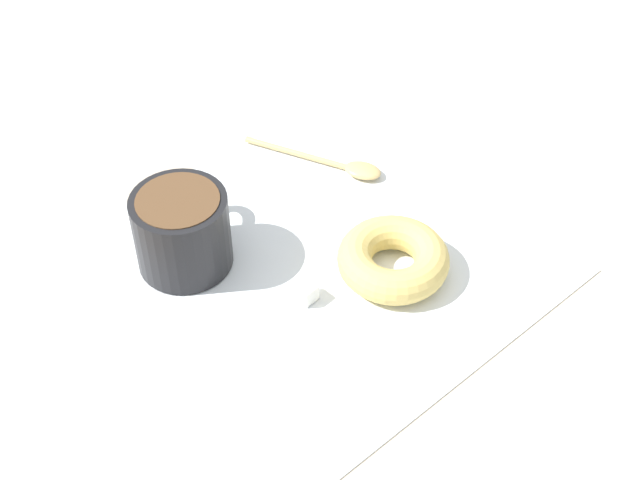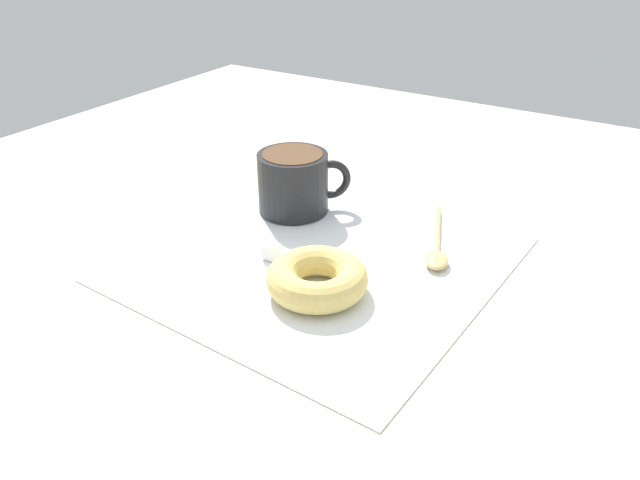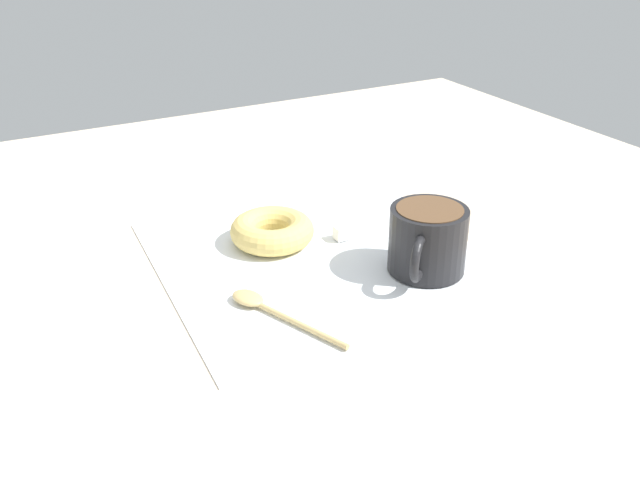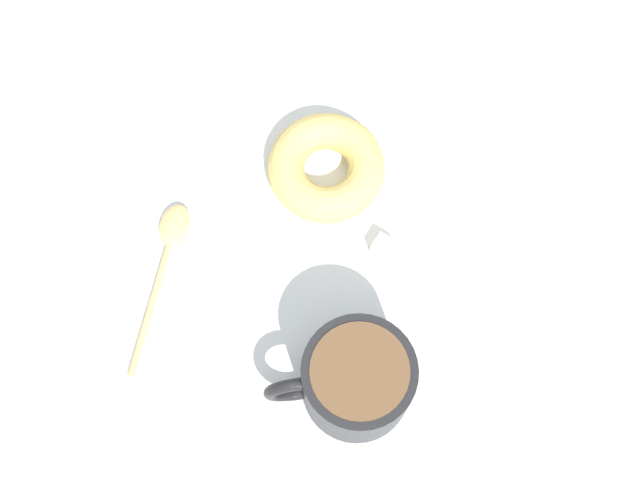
{
  "view_description": "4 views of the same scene",
  "coord_description": "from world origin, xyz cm",
  "px_view_note": "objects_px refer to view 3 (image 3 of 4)",
  "views": [
    {
      "loc": [
        -39.53,
        37.04,
        54.95
      ],
      "look_at": [
        -1.43,
        -0.89,
        2.3
      ],
      "focal_mm": 50.0,
      "sensor_mm": 36.0,
      "label": 1
    },
    {
      "loc": [
        -48.04,
        -29.64,
        32.57
      ],
      "look_at": [
        -1.43,
        -0.89,
        2.3
      ],
      "focal_mm": 35.0,
      "sensor_mm": 36.0,
      "label": 2
    },
    {
      "loc": [
        58.81,
        -33.56,
        36.77
      ],
      "look_at": [
        -1.43,
        -0.89,
        2.3
      ],
      "focal_mm": 40.0,
      "sensor_mm": 36.0,
      "label": 3
    },
    {
      "loc": [
        17.68,
        11.88,
        67.02
      ],
      "look_at": [
        -1.43,
        -0.89,
        2.3
      ],
      "focal_mm": 50.0,
      "sensor_mm": 36.0,
      "label": 4
    }
  ],
  "objects_px": {
    "spoon": "(264,306)",
    "sugar_cube": "(341,233)",
    "coffee_cup": "(427,239)",
    "donut": "(272,231)"
  },
  "relations": [
    {
      "from": "spoon",
      "to": "sugar_cube",
      "type": "distance_m",
      "value": 0.17
    },
    {
      "from": "spoon",
      "to": "sugar_cube",
      "type": "height_order",
      "value": "sugar_cube"
    },
    {
      "from": "coffee_cup",
      "to": "sugar_cube",
      "type": "distance_m",
      "value": 0.12
    },
    {
      "from": "sugar_cube",
      "to": "spoon",
      "type": "bearing_deg",
      "value": -55.79
    },
    {
      "from": "coffee_cup",
      "to": "spoon",
      "type": "height_order",
      "value": "coffee_cup"
    },
    {
      "from": "coffee_cup",
      "to": "sugar_cube",
      "type": "height_order",
      "value": "coffee_cup"
    },
    {
      "from": "spoon",
      "to": "coffee_cup",
      "type": "bearing_deg",
      "value": 86.84
    },
    {
      "from": "spoon",
      "to": "donut",
      "type": "bearing_deg",
      "value": 151.52
    },
    {
      "from": "coffee_cup",
      "to": "spoon",
      "type": "distance_m",
      "value": 0.18
    },
    {
      "from": "coffee_cup",
      "to": "donut",
      "type": "height_order",
      "value": "coffee_cup"
    }
  ]
}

